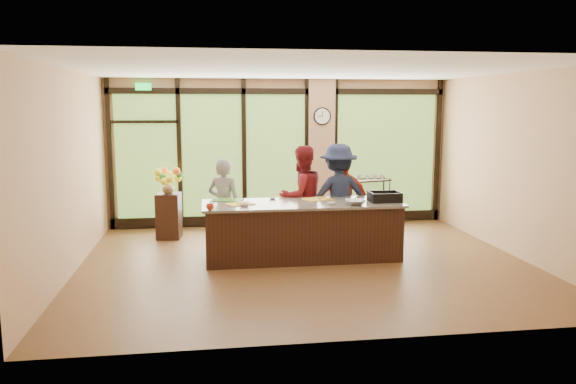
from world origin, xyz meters
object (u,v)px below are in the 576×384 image
object	(u,v)px
cook_right	(338,196)
bar_cart	(370,194)
flower_stand	(169,216)
cook_left	(224,205)
island_base	(302,232)
roasting_pan	(385,199)

from	to	relation	value
cook_right	bar_cart	size ratio (longest dim) A/B	1.73
cook_right	flower_stand	xyz separation A→B (m)	(-2.99, 1.05, -0.48)
cook_left	bar_cart	world-z (taller)	cook_left
island_base	roasting_pan	distance (m)	1.45
cook_left	cook_right	distance (m)	1.99
island_base	flower_stand	xyz separation A→B (m)	(-2.23, 1.72, -0.01)
cook_left	bar_cart	size ratio (longest dim) A/B	1.51
island_base	cook_right	size ratio (longest dim) A/B	1.71
island_base	flower_stand	distance (m)	2.82
island_base	bar_cart	xyz separation A→B (m)	(1.87, 2.45, 0.19)
island_base	bar_cart	size ratio (longest dim) A/B	2.96
bar_cart	flower_stand	bearing A→B (deg)	174.27
island_base	cook_left	xyz separation A→B (m)	(-1.23, 0.68, 0.35)
cook_left	roasting_pan	world-z (taller)	cook_left
bar_cart	cook_left	bearing A→B (deg)	-166.11
island_base	roasting_pan	world-z (taller)	roasting_pan
bar_cart	cook_right	bearing A→B (deg)	-137.78
cook_left	cook_right	size ratio (longest dim) A/B	0.87
island_base	bar_cart	bearing A→B (deg)	52.66
island_base	flower_stand	world-z (taller)	island_base
island_base	bar_cart	world-z (taller)	bar_cart
cook_right	bar_cart	xyz separation A→B (m)	(1.11, 1.78, -0.28)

